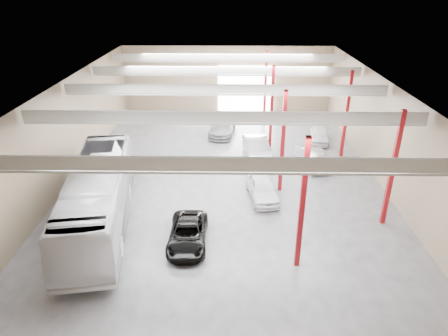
{
  "coord_description": "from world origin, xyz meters",
  "views": [
    {
      "loc": [
        0.39,
        -26.35,
        13.18
      ],
      "look_at": [
        -0.02,
        -3.19,
        2.2
      ],
      "focal_mm": 32.0,
      "sensor_mm": 36.0,
      "label": 1
    }
  ],
  "objects_px": {
    "car_row_b": "(257,149)",
    "car_right_far": "(319,135)",
    "black_sedan": "(188,234)",
    "car_row_a": "(262,188)",
    "car_right_near": "(313,158)",
    "coach_bus": "(99,196)",
    "car_row_c": "(223,126)"
  },
  "relations": [
    {
      "from": "car_row_b",
      "to": "car_right_far",
      "type": "height_order",
      "value": "car_row_b"
    },
    {
      "from": "black_sedan",
      "to": "car_row_a",
      "type": "distance_m",
      "value": 6.82
    },
    {
      "from": "car_row_a",
      "to": "car_right_far",
      "type": "relative_size",
      "value": 1.08
    },
    {
      "from": "black_sedan",
      "to": "car_right_near",
      "type": "height_order",
      "value": "car_right_near"
    },
    {
      "from": "coach_bus",
      "to": "car_right_far",
      "type": "xyz_separation_m",
      "value": [
        15.56,
        13.42,
        -1.13
      ]
    },
    {
      "from": "car_row_b",
      "to": "car_right_near",
      "type": "bearing_deg",
      "value": -24.11
    },
    {
      "from": "coach_bus",
      "to": "car_row_c",
      "type": "distance_m",
      "value": 16.78
    },
    {
      "from": "car_row_b",
      "to": "car_row_c",
      "type": "xyz_separation_m",
      "value": [
        -2.86,
        5.65,
        -0.09
      ]
    },
    {
      "from": "black_sedan",
      "to": "car_right_near",
      "type": "xyz_separation_m",
      "value": [
        8.65,
        10.24,
        0.07
      ]
    },
    {
      "from": "car_row_b",
      "to": "car_right_near",
      "type": "height_order",
      "value": "car_row_b"
    },
    {
      "from": "car_right_far",
      "to": "car_right_near",
      "type": "bearing_deg",
      "value": -98.08
    },
    {
      "from": "car_row_c",
      "to": "car_right_near",
      "type": "height_order",
      "value": "car_row_c"
    },
    {
      "from": "car_row_a",
      "to": "car_row_b",
      "type": "distance_m",
      "value": 6.44
    },
    {
      "from": "car_row_a",
      "to": "car_row_c",
      "type": "xyz_separation_m",
      "value": [
        -2.86,
        12.09,
        0.02
      ]
    },
    {
      "from": "black_sedan",
      "to": "car_row_b",
      "type": "relative_size",
      "value": 0.87
    },
    {
      "from": "black_sedan",
      "to": "car_row_b",
      "type": "xyz_separation_m",
      "value": [
        4.41,
        11.63,
        0.22
      ]
    },
    {
      "from": "car_row_a",
      "to": "car_right_far",
      "type": "bearing_deg",
      "value": 52.27
    },
    {
      "from": "black_sedan",
      "to": "car_row_c",
      "type": "bearing_deg",
      "value": 84.15
    },
    {
      "from": "car_row_c",
      "to": "car_right_far",
      "type": "xyz_separation_m",
      "value": [
        8.66,
        -1.84,
        -0.08
      ]
    },
    {
      "from": "car_row_b",
      "to": "car_right_near",
      "type": "xyz_separation_m",
      "value": [
        4.24,
        -1.39,
        -0.15
      ]
    },
    {
      "from": "car_row_a",
      "to": "car_row_b",
      "type": "height_order",
      "value": "car_row_b"
    },
    {
      "from": "black_sedan",
      "to": "car_row_b",
      "type": "height_order",
      "value": "car_row_b"
    },
    {
      "from": "coach_bus",
      "to": "car_right_far",
      "type": "distance_m",
      "value": 20.58
    },
    {
      "from": "car_row_c",
      "to": "car_right_near",
      "type": "bearing_deg",
      "value": -36.81
    },
    {
      "from": "black_sedan",
      "to": "car_row_b",
      "type": "bearing_deg",
      "value": 68.51
    },
    {
      "from": "car_row_a",
      "to": "coach_bus",
      "type": "bearing_deg",
      "value": -170.18
    },
    {
      "from": "car_right_far",
      "to": "car_row_a",
      "type": "bearing_deg",
      "value": -110.94
    },
    {
      "from": "car_row_b",
      "to": "car_row_c",
      "type": "height_order",
      "value": "car_row_b"
    },
    {
      "from": "car_row_b",
      "to": "car_right_far",
      "type": "distance_m",
      "value": 6.94
    },
    {
      "from": "black_sedan",
      "to": "car_row_a",
      "type": "xyz_separation_m",
      "value": [
        4.41,
        5.2,
        0.11
      ]
    },
    {
      "from": "car_right_near",
      "to": "car_row_b",
      "type": "bearing_deg",
      "value": 152.29
    },
    {
      "from": "car_row_a",
      "to": "car_row_c",
      "type": "bearing_deg",
      "value": 95.11
    }
  ]
}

